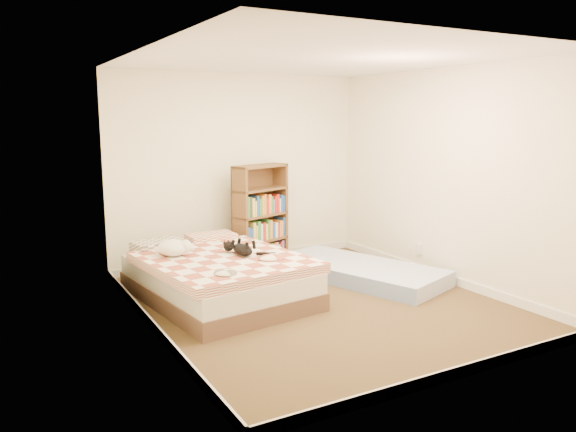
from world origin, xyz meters
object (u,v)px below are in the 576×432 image
floor_mattress (359,271)px  black_cat (242,249)px  bed (217,276)px  bookshelf (260,227)px  white_dog (174,248)px

floor_mattress → black_cat: size_ratio=3.39×
bed → floor_mattress: bed is taller
bed → bookshelf: bookshelf is taller
bookshelf → black_cat: bearing=-143.8°
floor_mattress → white_dog: white_dog is taller
bed → white_dog: 0.55m
bookshelf → bed: bearing=-154.8°
floor_mattress → black_cat: 1.62m
bed → bookshelf: bearing=38.1°
bookshelf → white_dog: size_ratio=3.39×
floor_mattress → bookshelf: bearing=103.1°
floor_mattress → white_dog: 2.27m
bookshelf → floor_mattress: size_ratio=0.65×
black_cat → white_dog: white_dog is taller
black_cat → floor_mattress: bearing=-25.9°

